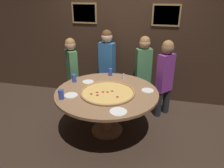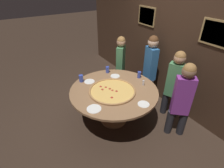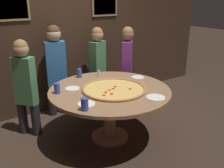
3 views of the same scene
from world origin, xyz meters
name	(u,v)px [view 1 (image 1 of 3)]	position (x,y,z in m)	size (l,w,h in m)	color
ground_plane	(107,131)	(0.00, 0.00, 0.00)	(24.00, 24.00, 0.00)	#38281E
back_wall	(124,37)	(0.00, 1.40, 1.30)	(6.40, 0.08, 2.60)	#3D281C
dining_table	(107,99)	(0.00, 0.00, 0.61)	(1.61, 1.61, 0.74)	#936B47
giant_pizza	(108,92)	(0.03, -0.05, 0.75)	(0.84, 0.84, 0.03)	#EAB75B
drink_cup_near_left	(74,78)	(-0.63, 0.24, 0.81)	(0.08, 0.08, 0.13)	#384CB7
drink_cup_centre_back	(110,72)	(-0.10, 0.67, 0.81)	(0.07, 0.07, 0.13)	#384CB7
drink_cup_front_edge	(61,94)	(-0.58, -0.39, 0.81)	(0.08, 0.08, 0.14)	#384CB7
white_plate_right_side	(88,82)	(-0.40, 0.29, 0.74)	(0.19, 0.19, 0.01)	white
white_plate_near_front	(71,95)	(-0.49, -0.26, 0.74)	(0.20, 0.20, 0.01)	white
white_plate_left_side	(148,90)	(0.62, 0.17, 0.74)	(0.19, 0.19, 0.01)	white
white_plate_beside_cup	(118,112)	(0.30, -0.56, 0.74)	(0.23, 0.23, 0.01)	white
condiment_shaker	(124,76)	(0.17, 0.55, 0.79)	(0.04, 0.04, 0.10)	silver
diner_centre_back	(165,74)	(0.88, 0.77, 0.80)	(0.33, 0.35, 1.42)	#232328
diner_far_right	(107,62)	(-0.28, 1.13, 0.84)	(0.39, 0.23, 1.48)	#232328
diner_side_right	(143,67)	(0.46, 1.07, 0.80)	(0.37, 0.26, 1.41)	#232328
diner_side_left	(72,69)	(-0.89, 0.76, 0.78)	(0.32, 0.34, 1.37)	#232328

